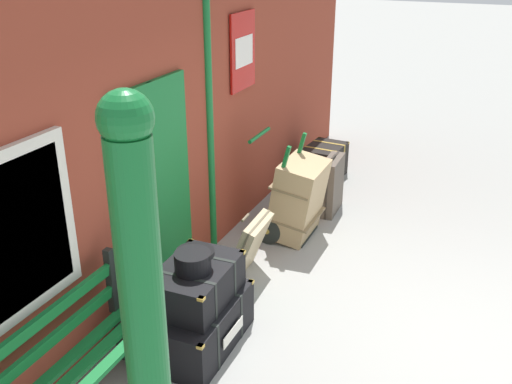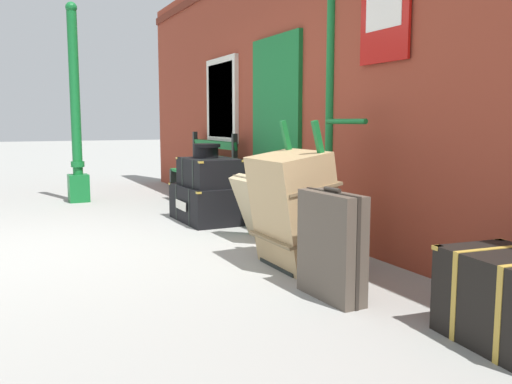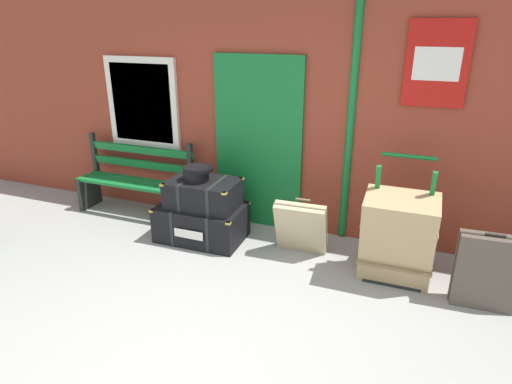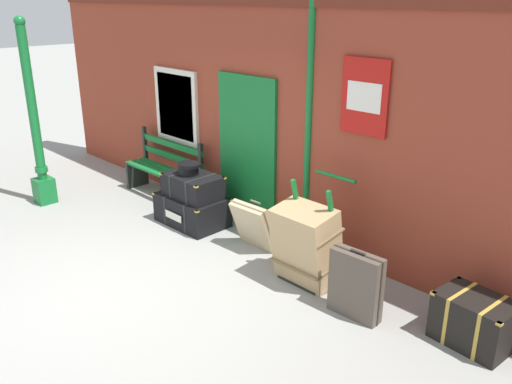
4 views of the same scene
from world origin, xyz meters
The scene contains 12 objects.
ground_plane centered at (0.00, 0.00, 0.00)m, with size 60.00×60.00×0.00m, color gray.
brick_facade centered at (-0.02, 2.60, 1.60)m, with size 10.40×0.35×3.20m.
lamp_post centered at (-3.06, 0.63, 1.06)m, with size 0.28×0.28×2.82m.
platform_bench centered at (-1.94, 2.16, 0.44)m, with size 1.60×0.43×1.01m.
steamer_trunk_base centered at (-0.78, 1.79, 0.21)m, with size 1.02×0.68×0.43m.
steamer_trunk_middle centered at (-0.74, 1.80, 0.58)m, with size 0.82×0.56×0.33m.
round_hatbox centered at (-0.80, 1.78, 0.84)m, with size 0.35×0.31×0.17m.
porters_trolley centered at (1.44, 1.86, 0.27)m, with size 0.71×0.66×1.18m.
large_brown_trunk centered at (1.44, 1.69, 0.47)m, with size 0.70×0.57×0.94m.
suitcase_cream centered at (2.24, 1.52, 0.35)m, with size 0.57×0.20×0.74m.
suitcase_olive centered at (0.42, 1.85, 0.32)m, with size 0.58×0.37×0.66m.
corner_trunk centered at (3.29, 1.95, 0.24)m, with size 0.73×0.55×0.49m.
Camera 2 is at (5.20, -0.42, 1.16)m, focal length 38.46 mm.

